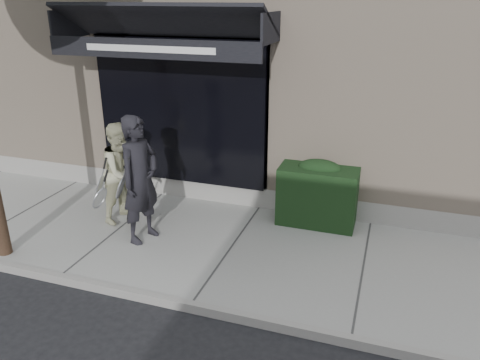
% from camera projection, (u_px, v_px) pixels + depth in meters
% --- Properties ---
extents(ground, '(80.00, 80.00, 0.00)m').
position_uv_depth(ground, '(232.00, 252.00, 7.36)').
color(ground, black).
rests_on(ground, ground).
extents(sidewalk, '(20.00, 3.00, 0.12)m').
position_uv_depth(sidewalk, '(232.00, 249.00, 7.34)').
color(sidewalk, gray).
rests_on(sidewalk, ground).
extents(curb, '(20.00, 0.10, 0.14)m').
position_uv_depth(curb, '(192.00, 307.00, 5.97)').
color(curb, gray).
rests_on(curb, ground).
extents(building_facade, '(14.30, 8.04, 5.64)m').
position_uv_depth(building_facade, '(303.00, 44.00, 10.72)').
color(building_facade, beige).
rests_on(building_facade, ground).
extents(hedge, '(1.30, 0.70, 1.14)m').
position_uv_depth(hedge, '(318.00, 193.00, 7.89)').
color(hedge, black).
rests_on(hedge, sidewalk).
extents(pedestrian_front, '(0.88, 0.99, 2.02)m').
position_uv_depth(pedestrian_front, '(140.00, 180.00, 7.18)').
color(pedestrian_front, black).
rests_on(pedestrian_front, sidewalk).
extents(pedestrian_back, '(0.79, 0.98, 1.72)m').
position_uv_depth(pedestrian_back, '(122.00, 172.00, 7.92)').
color(pedestrian_back, beige).
rests_on(pedestrian_back, sidewalk).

